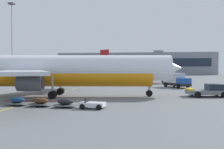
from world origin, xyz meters
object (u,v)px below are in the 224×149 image
Objects in this scene: pushback_tug at (209,91)px; airliner_mid_left at (132,71)px; baggage_train at (53,102)px; apron_light_mast_near at (12,33)px; airliner_foreground at (66,70)px; fuel_service_truck at (176,80)px.

pushback_tug is 40.00m from airliner_mid_left.
apron_light_mast_near is (-33.99, 51.33, 15.31)m from baggage_train.
airliner_foreground is 1.36× the size of apron_light_mast_near.
fuel_service_truck is at bearing 47.14° from airliner_foreground.
airliner_mid_left is at bearing 83.47° from baggage_train.
pushback_tug is at bearing -35.91° from apron_light_mast_near.
airliner_mid_left reaches higher than baggage_train.
fuel_service_truck is 0.28× the size of apron_light_mast_near.
baggage_train is at bearing -79.75° from airliner_foreground.
pushback_tug is at bearing 32.99° from baggage_train.
apron_light_mast_near is at bearing 178.26° from airliner_mid_left.
airliner_foreground is 4.81× the size of fuel_service_truck.
baggage_train is at bearing -56.49° from apron_light_mast_near.
fuel_service_truck is 56.74m from apron_light_mast_near.
airliner_mid_left is at bearing 79.41° from airliner_foreground.
apron_light_mast_near is at bearing 127.85° from airliner_foreground.
airliner_foreground is 26.90m from fuel_service_truck.
airliner_mid_left reaches higher than pushback_tug.
pushback_tug is at bearing -79.90° from fuel_service_truck.
baggage_train is (1.79, -9.89, -3.42)m from airliner_foreground.
airliner_mid_left is 2.33× the size of baggage_train.
apron_light_mast_near reaches higher than airliner_mid_left.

